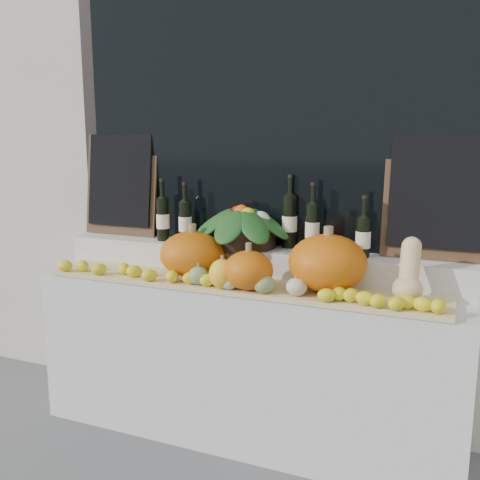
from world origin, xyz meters
name	(u,v)px	position (x,y,z in m)	size (l,w,h in m)	color
storefront_facade	(290,36)	(0.00, 2.25, 2.25)	(7.00, 0.94, 4.50)	beige
display_sill	(245,359)	(0.00, 1.52, 0.44)	(2.30, 0.55, 0.88)	silver
rear_tier	(255,261)	(0.00, 1.68, 0.96)	(2.30, 0.25, 0.16)	silver
straw_bedding	(236,285)	(0.00, 1.40, 0.89)	(2.10, 0.32, 0.03)	tan
pumpkin_left	(193,254)	(-0.27, 1.44, 1.03)	(0.35, 0.35, 0.24)	#D5650B
pumpkin_right	(327,263)	(0.46, 1.44, 1.04)	(0.38, 0.38, 0.28)	#D5650B
pumpkin_center	(249,270)	(0.10, 1.32, 1.00)	(0.24, 0.24, 0.19)	#D5650B
butternut_squash	(409,274)	(0.84, 1.42, 1.03)	(0.14, 0.20, 0.29)	#E6C187
decorative_gourds	(236,278)	(0.05, 1.29, 0.96)	(0.62, 0.14, 0.17)	#2C5D1C
lemon_heap	(228,282)	(0.00, 1.29, 0.94)	(2.20, 0.16, 0.06)	yellow
produce_bowl	(242,226)	(-0.08, 1.66, 1.16)	(0.59, 0.59, 0.25)	black
wine_bottle_far_left	(163,219)	(-0.57, 1.65, 1.17)	(0.08, 0.08, 0.36)	black
wine_bottle_near_left	(185,221)	(-0.43, 1.66, 1.16)	(0.08, 0.08, 0.35)	black
wine_bottle_tall	(290,221)	(0.17, 1.74, 1.19)	(0.08, 0.08, 0.40)	black
wine_bottle_near_right	(312,227)	(0.32, 1.68, 1.17)	(0.08, 0.08, 0.37)	black
wine_bottle_far_right	(363,237)	(0.59, 1.65, 1.14)	(0.08, 0.08, 0.31)	black
chalkboard_left	(121,183)	(-0.92, 1.74, 1.36)	(0.50, 0.11, 0.62)	#4C331E
chalkboard_right	(436,195)	(0.92, 1.74, 1.36)	(0.50, 0.11, 0.62)	#4C331E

